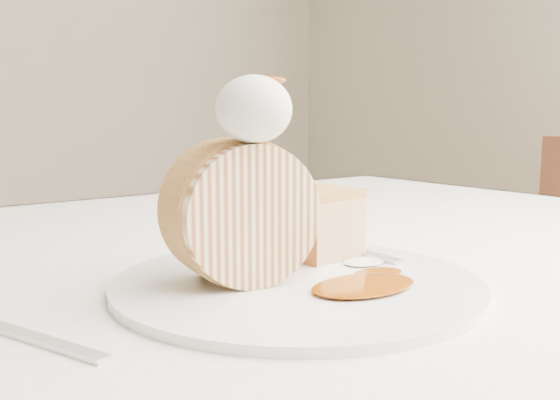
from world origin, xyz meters
TOP-DOWN VIEW (x-y plane):
  - table at (0.00, 0.20)m, footprint 1.40×0.90m
  - plate at (-0.02, 0.02)m, footprint 0.33×0.33m
  - roulade_slice at (-0.06, 0.04)m, footprint 0.12×0.08m
  - cake_chunk at (0.05, 0.07)m, footprint 0.07×0.07m
  - whipped_cream at (-0.06, 0.02)m, footprint 0.06×0.06m
  - caramel_drizzle at (-0.04, 0.03)m, footprint 0.03×0.02m
  - caramel_pool at (0.01, -0.03)m, footprint 0.10×0.07m
  - fork at (0.09, 0.06)m, footprint 0.03×0.18m
  - spoon at (-0.22, 0.02)m, footprint 0.07×0.15m

SIDE VIEW (x-z plane):
  - table at x=0.00m, z-range 0.29..1.04m
  - spoon at x=-0.22m, z-range 0.75..0.75m
  - plate at x=-0.02m, z-range 0.75..0.76m
  - fork at x=0.09m, z-range 0.76..0.76m
  - caramel_pool at x=0.01m, z-range 0.76..0.76m
  - cake_chunk at x=0.05m, z-range 0.76..0.81m
  - roulade_slice at x=-0.06m, z-range 0.76..0.87m
  - whipped_cream at x=-0.06m, z-range 0.87..0.92m
  - caramel_drizzle at x=-0.04m, z-range 0.92..0.93m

